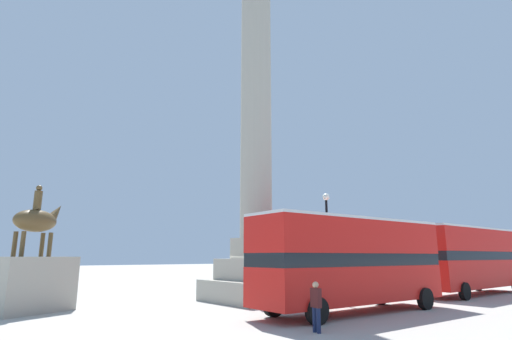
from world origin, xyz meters
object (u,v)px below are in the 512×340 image
Objects in this scene: bus_a at (469,257)px; equestrian_statue at (29,276)px; bus_b at (352,260)px; pedestrian_near_lamp at (316,304)px; monument_column at (256,131)px; street_lamp at (328,242)px.

bus_a is 1.92× the size of equestrian_statue.
bus_b is 1.80× the size of equestrian_statue.
bus_a is at bearing 4.46° from bus_b.
bus_b is (-13.23, -0.59, -0.08)m from bus_a.
monument_column is at bearing 164.98° from pedestrian_near_lamp.
monument_column is 14.18m from equestrian_statue.
bus_a is at bearing -43.59° from equestrian_statue.
equestrian_statue is at bearing 156.64° from street_lamp.
bus_a is 13.24m from bus_b.
bus_a is 6.81× the size of pedestrian_near_lamp.
street_lamp is at bearing -47.05° from monument_column.
bus_a is 1.85× the size of street_lamp.
equestrian_statue reaches higher than bus_a.
monument_column reaches higher than equestrian_statue.
equestrian_statue is at bearing 164.97° from monument_column.
bus_a is at bearing -14.97° from street_lamp.
monument_column is 16.73m from bus_a.
bus_b is 5.49m from pedestrian_near_lamp.
monument_column reaches higher than bus_b.
street_lamp reaches higher than bus_a.
bus_a is 11.28m from street_lamp.
bus_a is 18.33m from pedestrian_near_lamp.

